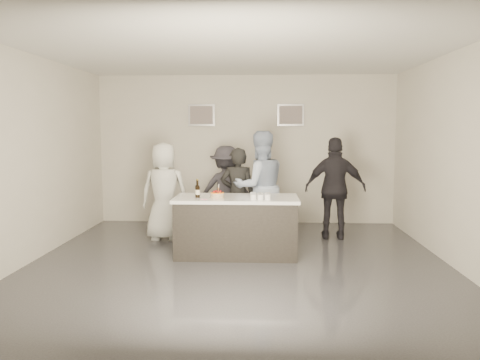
% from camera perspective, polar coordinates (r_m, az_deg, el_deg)
% --- Properties ---
extents(floor, '(6.00, 6.00, 0.00)m').
position_cam_1_polar(floor, '(6.82, -0.21, -10.12)').
color(floor, '#3D3D42').
rests_on(floor, ground).
extents(ceiling, '(6.00, 6.00, 0.00)m').
position_cam_1_polar(ceiling, '(6.63, -0.22, 15.62)').
color(ceiling, white).
extents(wall_back, '(6.00, 0.04, 3.00)m').
position_cam_1_polar(wall_back, '(9.55, 0.72, 3.72)').
color(wall_back, beige).
rests_on(wall_back, ground).
extents(wall_front, '(6.00, 0.04, 3.00)m').
position_cam_1_polar(wall_front, '(3.57, -2.70, -0.50)').
color(wall_front, beige).
rests_on(wall_front, ground).
extents(wall_left, '(0.04, 6.00, 3.00)m').
position_cam_1_polar(wall_left, '(7.35, -24.30, 2.41)').
color(wall_left, beige).
rests_on(wall_left, ground).
extents(wall_right, '(0.04, 6.00, 3.00)m').
position_cam_1_polar(wall_right, '(7.07, 24.90, 2.26)').
color(wall_right, beige).
rests_on(wall_right, ground).
extents(picture_left, '(0.54, 0.04, 0.44)m').
position_cam_1_polar(picture_left, '(9.59, -4.71, 7.89)').
color(picture_left, '#B2B2B7').
rests_on(picture_left, wall_back).
extents(picture_right, '(0.54, 0.04, 0.44)m').
position_cam_1_polar(picture_right, '(9.52, 6.20, 7.89)').
color(picture_right, '#B2B2B7').
rests_on(picture_right, wall_back).
extents(bar_counter, '(1.86, 0.86, 0.90)m').
position_cam_1_polar(bar_counter, '(7.13, -0.45, -5.66)').
color(bar_counter, white).
rests_on(bar_counter, ground).
extents(cake, '(0.20, 0.20, 0.07)m').
position_cam_1_polar(cake, '(6.97, -2.80, -1.87)').
color(cake, orange).
rests_on(cake, bar_counter).
extents(beer_bottle_a, '(0.07, 0.07, 0.26)m').
position_cam_1_polar(beer_bottle_a, '(7.08, -5.24, -1.01)').
color(beer_bottle_a, black).
rests_on(beer_bottle_a, bar_counter).
extents(beer_bottle_b, '(0.07, 0.07, 0.26)m').
position_cam_1_polar(beer_bottle_b, '(6.98, -5.19, -1.11)').
color(beer_bottle_b, black).
rests_on(beer_bottle_b, bar_counter).
extents(tumbler_cluster, '(0.30, 0.30, 0.08)m').
position_cam_1_polar(tumbler_cluster, '(6.88, 2.52, -1.96)').
color(tumbler_cluster, gold).
rests_on(tumbler_cluster, bar_counter).
extents(candles, '(0.24, 0.08, 0.01)m').
position_cam_1_polar(candles, '(6.81, -3.67, -2.36)').
color(candles, pink).
rests_on(candles, bar_counter).
extents(person_main_black, '(0.59, 0.40, 1.61)m').
position_cam_1_polar(person_main_black, '(7.95, -0.28, -1.83)').
color(person_main_black, black).
rests_on(person_main_black, ground).
extents(person_main_blue, '(1.10, 0.97, 1.89)m').
position_cam_1_polar(person_main_blue, '(7.92, 2.46, -0.84)').
color(person_main_blue, '#A1B2D2').
rests_on(person_main_blue, ground).
extents(person_guest_left, '(0.84, 0.55, 1.69)m').
position_cam_1_polar(person_guest_left, '(8.18, -9.20, -1.39)').
color(person_guest_left, silver).
rests_on(person_guest_left, ground).
extents(person_guest_right, '(1.08, 0.52, 1.78)m').
position_cam_1_polar(person_guest_right, '(8.30, 11.54, -1.01)').
color(person_guest_right, black).
rests_on(person_guest_right, ground).
extents(person_guest_back, '(1.09, 0.68, 1.62)m').
position_cam_1_polar(person_guest_back, '(8.56, -1.68, -1.23)').
color(person_guest_back, '#2F2D35').
rests_on(person_guest_back, ground).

